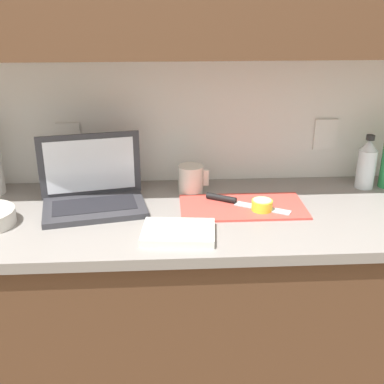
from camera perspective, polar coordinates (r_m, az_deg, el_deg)
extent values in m
cube|color=white|center=(1.85, -5.20, 12.78)|extent=(5.20, 0.06, 2.60)
cube|color=white|center=(1.89, -14.41, 6.17)|extent=(0.09, 0.01, 0.12)
cube|color=white|center=(1.96, 15.53, 6.60)|extent=(0.09, 0.01, 0.12)
cube|color=brown|center=(1.88, -4.53, -15.79)|extent=(2.29, 0.58, 0.89)
cube|color=gray|center=(1.64, -5.02, -3.06)|extent=(2.36, 0.62, 0.03)
cube|color=#333338|center=(1.68, -11.46, -1.83)|extent=(0.38, 0.29, 0.02)
cube|color=black|center=(1.67, -11.49, -1.49)|extent=(0.30, 0.18, 0.00)
cube|color=#333338|center=(1.74, -11.98, 3.15)|extent=(0.35, 0.08, 0.23)
cube|color=white|center=(1.73, -11.97, 3.09)|extent=(0.30, 0.06, 0.19)
cube|color=#D1473D|center=(1.67, 6.00, -1.74)|extent=(0.43, 0.22, 0.01)
cube|color=silver|center=(1.66, 8.35, -1.90)|extent=(0.19, 0.13, 0.00)
cylinder|color=black|center=(1.70, 3.50, -0.71)|extent=(0.11, 0.07, 0.02)
cylinder|color=yellow|center=(1.64, 8.30, -1.56)|extent=(0.07, 0.07, 0.04)
cylinder|color=#F4EAA3|center=(1.63, 8.33, -0.96)|extent=(0.06, 0.06, 0.00)
cylinder|color=silver|center=(1.93, 19.92, 2.59)|extent=(0.07, 0.07, 0.15)
cone|color=silver|center=(1.91, 20.28, 5.24)|extent=(0.06, 0.06, 0.04)
cylinder|color=black|center=(1.90, 20.40, 6.07)|extent=(0.03, 0.03, 0.02)
cylinder|color=silver|center=(1.78, -0.15, 1.52)|extent=(0.09, 0.09, 0.10)
cube|color=silver|center=(1.78, 1.66, 1.71)|extent=(0.02, 0.01, 0.06)
cube|color=silver|center=(1.47, -1.62, -4.80)|extent=(0.23, 0.18, 0.02)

